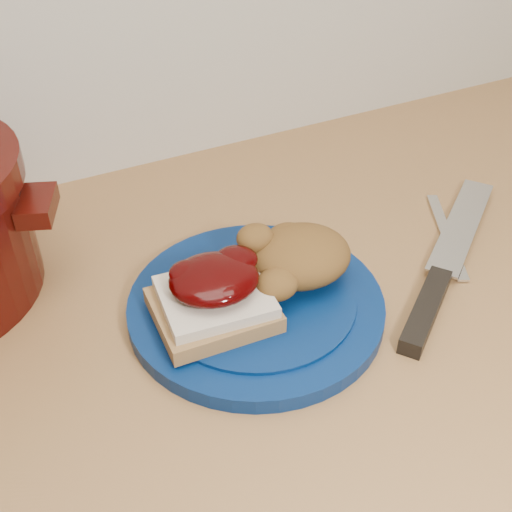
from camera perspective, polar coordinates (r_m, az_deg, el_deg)
name	(u,v)px	position (r m, az deg, el deg)	size (l,w,h in m)	color
plate	(256,306)	(0.60, 0.00, -4.44)	(0.24, 0.24, 0.02)	#051F50
sandwich	(214,295)	(0.57, -3.77, -3.50)	(0.11, 0.09, 0.05)	olive
stuffing_mound	(300,256)	(0.61, 3.94, 0.02)	(0.10, 0.08, 0.05)	brown
chef_knife	(437,284)	(0.65, 15.77, -2.43)	(0.26, 0.21, 0.02)	black
butter_knife	(446,235)	(0.73, 16.56, 1.83)	(0.16, 0.01, 0.00)	silver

